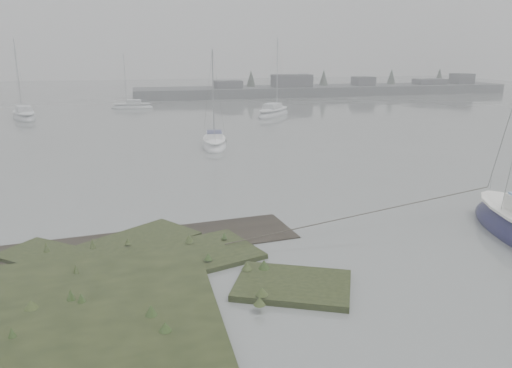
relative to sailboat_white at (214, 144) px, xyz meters
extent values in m
plane|color=slate|center=(-1.79, 7.13, -0.24)|extent=(160.00, 160.00, 0.00)
cube|color=#4C4F51|center=(24.21, 39.13, 0.36)|extent=(60.00, 8.00, 1.60)
cube|color=#424247|center=(8.21, 38.13, 1.16)|extent=(4.00, 3.00, 2.20)
cube|color=#424247|center=(18.21, 38.13, 1.56)|extent=(6.00, 3.00, 3.00)
cube|color=#424247|center=(30.21, 38.13, 1.31)|extent=(3.00, 3.00, 2.50)
cube|color=#424247|center=(42.21, 38.13, 1.06)|extent=(5.00, 3.00, 2.00)
cube|color=#424247|center=(48.21, 38.13, 1.46)|extent=(3.00, 3.00, 2.80)
cone|color=#384238|center=(12.21, 40.13, 1.96)|extent=(2.00, 2.00, 3.50)
cone|color=#384238|center=(24.21, 40.13, 1.96)|extent=(2.00, 2.00, 3.50)
cone|color=#384238|center=(36.21, 40.13, 1.96)|extent=(2.00, 2.00, 3.50)
cone|color=#384238|center=(45.21, 40.13, 1.96)|extent=(2.00, 2.00, 3.50)
ellipsoid|color=white|center=(0.00, 0.01, -0.15)|extent=(2.51, 5.65, 1.33)
ellipsoid|color=white|center=(0.00, 0.01, 0.39)|extent=(2.06, 4.91, 0.37)
cube|color=white|center=(-0.03, -0.22, 0.71)|extent=(1.41, 2.01, 0.39)
cube|color=#1C1E4C|center=(-0.03, -0.22, 0.93)|extent=(1.31, 1.85, 0.06)
cylinder|color=#939399|center=(0.10, 0.71, 3.78)|extent=(0.09, 0.09, 6.24)
cylinder|color=#939399|center=(-0.05, -0.37, 0.93)|extent=(0.36, 2.17, 0.07)
ellipsoid|color=#9DA3A6|center=(-17.02, 19.86, -0.13)|extent=(3.99, 6.58, 1.52)
ellipsoid|color=silver|center=(-17.02, 19.86, 0.48)|extent=(3.34, 5.69, 0.43)
cube|color=silver|center=(-16.93, 19.60, 0.85)|extent=(1.97, 2.47, 0.45)
cube|color=silver|center=(-16.93, 19.60, 1.10)|extent=(1.82, 2.27, 0.07)
cylinder|color=#939399|center=(-17.28, 20.62, 4.36)|extent=(0.10, 0.10, 7.15)
cylinder|color=#939399|center=(-16.87, 19.43, 1.10)|extent=(0.89, 2.39, 0.08)
ellipsoid|color=silver|center=(9.14, 16.07, -0.13)|extent=(5.74, 6.15, 1.54)
ellipsoid|color=white|center=(9.14, 16.07, 0.49)|extent=(4.89, 5.26, 0.44)
cube|color=white|center=(8.96, 15.86, 0.87)|extent=(2.45, 2.53, 0.45)
cube|color=silver|center=(8.96, 15.86, 1.12)|extent=(2.27, 2.34, 0.07)
cylinder|color=#939399|center=(9.68, 16.68, 4.43)|extent=(0.10, 0.10, 7.25)
cylinder|color=#939399|center=(8.84, 15.73, 1.12)|extent=(1.73, 1.97, 0.08)
ellipsoid|color=silver|center=(-5.94, 26.73, -0.15)|extent=(5.08, 1.93, 1.21)
ellipsoid|color=silver|center=(-5.94, 26.73, 0.33)|extent=(4.42, 1.57, 0.34)
cube|color=silver|center=(-5.73, 26.72, 0.63)|extent=(1.77, 1.17, 0.36)
cube|color=silver|center=(-5.73, 26.72, 0.83)|extent=(1.62, 1.09, 0.06)
cylinder|color=#939399|center=(-6.58, 26.77, 3.43)|extent=(0.08, 0.08, 5.70)
cylinder|color=#939399|center=(-5.58, 26.71, 0.83)|extent=(2.00, 0.18, 0.06)
camera|label=1|loc=(-5.73, -36.78, 6.95)|focal=35.00mm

